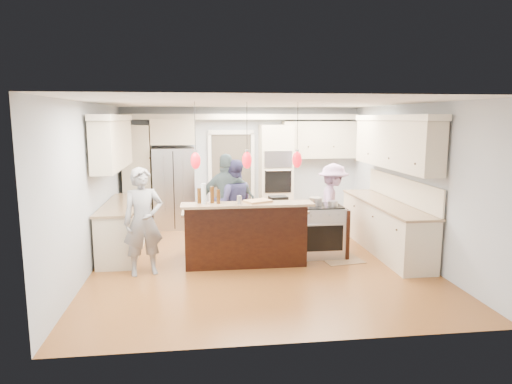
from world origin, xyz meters
TOP-DOWN VIEW (x-y plane):
  - ground_plane at (0.00, 0.00)m, footprint 6.00×6.00m
  - room_shell at (0.00, 0.00)m, footprint 5.54×6.04m
  - refrigerator at (-1.55, 2.64)m, footprint 0.90×0.70m
  - oven_column at (0.75, 2.67)m, footprint 0.72×0.69m
  - back_upper_cabinets at (-0.75, 2.76)m, footprint 5.30×0.61m
  - right_counter_run at (2.44, 0.30)m, footprint 0.64×3.10m
  - left_cabinets at (-2.44, 0.80)m, footprint 0.64×2.30m
  - kitchen_island at (-0.25, 0.07)m, footprint 2.10×1.46m
  - island_range at (1.16, 0.15)m, footprint 0.82×0.71m
  - pendant_lights at (-0.25, -0.51)m, footprint 1.75×0.15m
  - person_bar_end at (-1.88, -0.48)m, footprint 0.71×0.56m
  - person_far_left at (-0.38, 0.88)m, footprint 0.84×0.67m
  - person_far_right at (-0.48, 0.85)m, footprint 1.06×0.47m
  - person_range_side at (1.60, 0.94)m, footprint 0.84×1.14m
  - floor_rug at (1.41, 0.02)m, footprint 0.81×1.07m
  - water_bottle at (-0.94, -0.53)m, footprint 0.10×0.10m
  - beer_bottle_a at (-1.01, -0.46)m, footprint 0.07×0.07m
  - beer_bottle_b at (-0.71, -0.54)m, footprint 0.07×0.07m
  - beer_bottle_c at (-0.80, -0.45)m, footprint 0.08×0.08m
  - drink_can at (-0.39, -0.62)m, footprint 0.08×0.08m
  - cutting_board at (-0.07, -0.47)m, footprint 0.48×0.43m
  - pot_large at (1.05, 0.19)m, footprint 0.23×0.23m
  - pot_small at (1.33, 0.07)m, footprint 0.18×0.18m

SIDE VIEW (x-z plane):
  - ground_plane at x=0.00m, z-range 0.00..0.00m
  - floor_rug at x=1.41m, z-range 0.00..0.01m
  - island_range at x=1.16m, z-range 0.00..0.92m
  - kitchen_island at x=-0.25m, z-range -0.07..1.05m
  - person_range_side at x=1.60m, z-range 0.00..1.58m
  - person_far_left at x=-0.38m, z-range 0.00..1.69m
  - person_bar_end at x=-1.88m, z-range 0.00..1.70m
  - person_far_right at x=-0.48m, z-range 0.00..1.80m
  - refrigerator at x=-1.55m, z-range 0.00..1.80m
  - pot_small at x=1.33m, z-range 0.92..1.01m
  - pot_large at x=1.05m, z-range 0.92..1.06m
  - right_counter_run at x=2.44m, z-range -0.20..2.31m
  - left_cabinets at x=-2.44m, z-range -0.20..2.31m
  - cutting_board at x=-0.07m, z-range 1.12..1.15m
  - oven_column at x=0.75m, z-range 0.00..2.30m
  - drink_can at x=-0.39m, z-range 1.12..1.26m
  - beer_bottle_b at x=-0.71m, z-range 1.12..1.35m
  - beer_bottle_a at x=-1.01m, z-range 1.12..1.36m
  - beer_bottle_c at x=-0.80m, z-range 1.12..1.38m
  - water_bottle at x=-0.94m, z-range 1.12..1.44m
  - back_upper_cabinets at x=-0.75m, z-range 0.40..2.94m
  - pendant_lights at x=-0.25m, z-range 1.29..2.32m
  - room_shell at x=0.00m, z-range 0.46..3.18m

